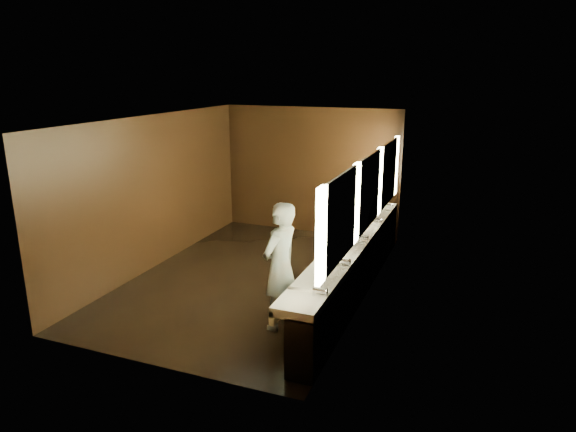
{
  "coord_description": "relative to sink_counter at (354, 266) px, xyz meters",
  "views": [
    {
      "loc": [
        3.63,
        -7.66,
        3.55
      ],
      "look_at": [
        0.63,
        0.0,
        1.21
      ],
      "focal_mm": 32.0,
      "sensor_mm": 36.0,
      "label": 1
    }
  ],
  "objects": [
    {
      "name": "trash_bin",
      "position": [
        -0.22,
        -0.29,
        -0.23
      ],
      "size": [
        0.43,
        0.43,
        0.52
      ],
      "primitive_type": "cylinder",
      "rotation": [
        0.0,
        0.0,
        -0.36
      ],
      "color": "black",
      "rests_on": "floor"
    },
    {
      "name": "wall_front",
      "position": [
        -1.79,
        -3.0,
        0.9
      ],
      "size": [
        4.0,
        0.02,
        2.8
      ],
      "primitive_type": "cube",
      "color": "black",
      "rests_on": "floor"
    },
    {
      "name": "sink_counter",
      "position": [
        0.0,
        0.0,
        0.0
      ],
      "size": [
        0.55,
        5.4,
        1.01
      ],
      "color": "black",
      "rests_on": "floor"
    },
    {
      "name": "wall_back",
      "position": [
        -1.79,
        3.0,
        0.9
      ],
      "size": [
        4.0,
        0.02,
        2.8
      ],
      "primitive_type": "cube",
      "color": "black",
      "rests_on": "floor"
    },
    {
      "name": "person",
      "position": [
        -0.7,
        -1.47,
        0.43
      ],
      "size": [
        0.59,
        0.76,
        1.84
      ],
      "primitive_type": "imported",
      "rotation": [
        0.0,
        0.0,
        -1.82
      ],
      "color": "#99D3E5",
      "rests_on": "floor"
    },
    {
      "name": "ceiling",
      "position": [
        -1.79,
        0.0,
        2.3
      ],
      "size": [
        4.0,
        6.0,
        0.02
      ],
      "primitive_type": "cube",
      "color": "#2D2D2B",
      "rests_on": "wall_back"
    },
    {
      "name": "floor",
      "position": [
        -1.79,
        0.0,
        -0.5
      ],
      "size": [
        6.0,
        6.0,
        0.0
      ],
      "primitive_type": "plane",
      "color": "black",
      "rests_on": "ground"
    },
    {
      "name": "wall_right",
      "position": [
        0.21,
        0.0,
        0.9
      ],
      "size": [
        0.02,
        6.0,
        2.8
      ],
      "primitive_type": "cube",
      "color": "black",
      "rests_on": "floor"
    },
    {
      "name": "wall_left",
      "position": [
        -3.79,
        0.0,
        0.9
      ],
      "size": [
        0.02,
        6.0,
        2.8
      ],
      "primitive_type": "cube",
      "color": "black",
      "rests_on": "floor"
    },
    {
      "name": "mirror_band",
      "position": [
        0.19,
        -0.0,
        1.25
      ],
      "size": [
        0.06,
        5.03,
        1.15
      ],
      "color": "#FCF3B4",
      "rests_on": "wall_right"
    }
  ]
}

